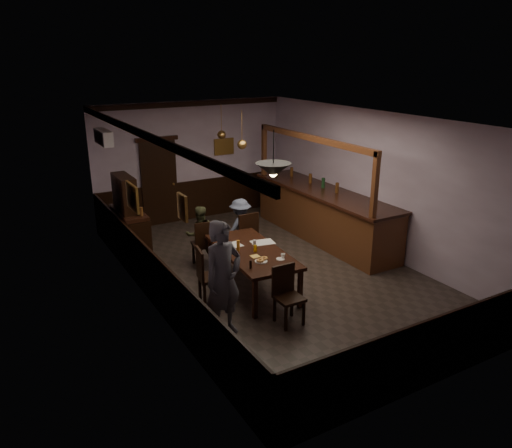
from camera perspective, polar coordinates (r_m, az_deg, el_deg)
room at (r=9.34m, az=2.20°, el=2.81°), size 5.01×8.01×3.01m
dining_table at (r=8.98m, az=-0.47°, el=-3.37°), size 1.17×2.27×0.75m
chair_far_left at (r=9.97m, az=-5.93°, el=-2.05°), size 0.49×0.49×0.98m
chair_far_right at (r=10.27m, az=-1.14°, el=-1.14°), size 0.46×0.46×1.04m
chair_near at (r=7.97m, az=3.52°, el=-7.75°), size 0.41×0.41×0.95m
chair_side at (r=8.55m, az=-5.63°, el=-5.66°), size 0.51×0.51×1.00m
person_standing at (r=7.46m, az=-3.79°, el=-6.35°), size 0.76×0.59×1.83m
person_seated_left at (r=10.20m, az=-6.44°, el=-1.21°), size 0.67×0.57×1.20m
person_seated_right at (r=10.49m, az=-1.80°, el=-0.39°), size 0.88×0.63×1.24m
newspaper_left at (r=9.15m, az=-2.94°, el=-2.49°), size 0.44×0.33×0.01m
newspaper_right at (r=9.30m, az=0.76°, el=-2.11°), size 0.47×0.37×0.01m
napkin at (r=8.68m, az=-0.10°, el=-3.70°), size 0.16×0.16×0.00m
saucer at (r=8.57m, az=2.81°, el=-4.01°), size 0.15×0.15×0.01m
coffee_cup at (r=8.59m, az=3.11°, el=-3.64°), size 0.09×0.09×0.07m
pastry_plate at (r=8.46m, az=0.59°, el=-4.28°), size 0.22×0.22×0.01m
pastry_ring_a at (r=8.42m, az=0.46°, el=-4.19°), size 0.13×0.13×0.04m
pastry_ring_b at (r=8.52m, az=0.94°, el=-3.92°), size 0.13×0.13×0.04m
soda_can at (r=8.86m, az=-0.09°, el=-2.80°), size 0.07×0.07×0.12m
beer_glass at (r=8.88m, az=-2.05°, el=-2.49°), size 0.06×0.06×0.20m
water_glass at (r=9.03m, az=-0.16°, el=-2.29°), size 0.06×0.06×0.15m
pepper_mill at (r=8.19m, az=-0.61°, el=-4.61°), size 0.04×0.04×0.14m
sideboard at (r=10.61m, az=-14.28°, el=-0.22°), size 0.48×1.35×1.78m
bar_counter at (r=11.54m, az=7.73°, el=1.22°), size 1.01×4.33×2.42m
door_back at (r=12.56m, az=-10.99°, el=4.58°), size 0.90×0.06×2.10m
ac_unit at (r=10.90m, az=-17.04°, el=9.46°), size 0.20×0.85×0.30m
picture_left_small at (r=6.72m, az=-8.40°, el=1.90°), size 0.04×0.28×0.36m
picture_left_large at (r=9.04m, az=-13.94°, el=3.02°), size 0.04×0.62×0.48m
picture_back at (r=13.08m, az=-3.68°, el=8.82°), size 0.55×0.04×0.42m
pendant_iron at (r=7.78m, az=1.98°, el=6.18°), size 0.56×0.56×0.73m
pendant_brass_mid at (r=10.46m, az=-1.61°, el=9.06°), size 0.20×0.20×0.81m
pendant_brass_far at (r=11.75m, az=-3.96°, el=10.12°), size 0.20×0.20×0.81m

